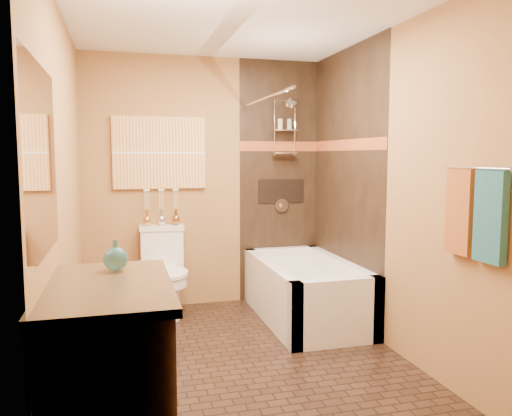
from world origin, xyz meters
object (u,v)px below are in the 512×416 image
object	(u,v)px
sunset_painting	(160,153)
bathtub	(305,296)
toilet	(164,272)
vanity	(108,371)

from	to	relation	value
sunset_painting	bathtub	distance (m)	1.97
sunset_painting	toilet	xyz separation A→B (m)	(0.00, -0.27, -1.12)
sunset_painting	vanity	bearing A→B (deg)	-100.67
toilet	sunset_painting	bearing A→B (deg)	94.20
vanity	sunset_painting	bearing A→B (deg)	79.39
bathtub	vanity	size ratio (longest dim) A/B	1.48
toilet	bathtub	bearing A→B (deg)	-15.50
bathtub	toilet	bearing A→B (deg)	160.30
bathtub	toilet	world-z (taller)	toilet
sunset_painting	bathtub	world-z (taller)	sunset_painting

